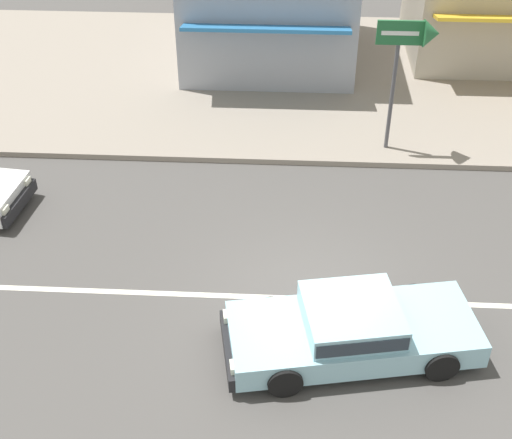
% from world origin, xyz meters
% --- Properties ---
extents(ground_plane, '(160.00, 160.00, 0.00)m').
position_xyz_m(ground_plane, '(0.00, 0.00, 0.00)').
color(ground_plane, '#4C4947').
extents(lane_centre_stripe, '(50.40, 0.14, 0.01)m').
position_xyz_m(lane_centre_stripe, '(0.00, 0.00, 0.00)').
color(lane_centre_stripe, silver).
rests_on(lane_centre_stripe, ground).
extents(kerb_strip, '(68.00, 10.00, 0.15)m').
position_xyz_m(kerb_strip, '(0.00, 9.89, 0.07)').
color(kerb_strip, gray).
rests_on(kerb_strip, ground).
extents(sedan_pale_blue_2, '(4.69, 2.49, 1.06)m').
position_xyz_m(sedan_pale_blue_2, '(0.72, -1.30, 0.53)').
color(sedan_pale_blue_2, '#93C6D6').
rests_on(sedan_pale_blue_2, ground).
extents(arrow_signboard, '(1.44, 0.64, 3.38)m').
position_xyz_m(arrow_signboard, '(2.50, 5.64, 2.99)').
color(arrow_signboard, '#4C4C51').
rests_on(arrow_signboard, kerb_strip).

